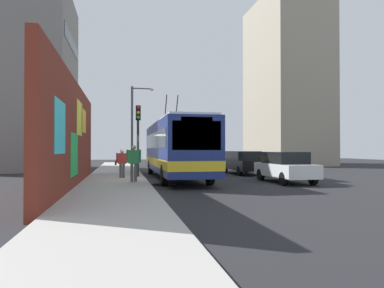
% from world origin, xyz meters
% --- Properties ---
extents(ground_plane, '(80.00, 80.00, 0.00)m').
position_xyz_m(ground_plane, '(0.00, 0.00, 0.00)').
color(ground_plane, '#232326').
extents(sidewalk_slab, '(48.00, 3.20, 0.15)m').
position_xyz_m(sidewalk_slab, '(0.00, 1.60, 0.07)').
color(sidewalk_slab, '#ADA8A0').
rests_on(sidewalk_slab, ground_plane).
extents(graffiti_wall, '(14.98, 0.32, 4.64)m').
position_xyz_m(graffiti_wall, '(-3.52, 3.35, 2.32)').
color(graffiti_wall, maroon).
rests_on(graffiti_wall, ground_plane).
extents(building_far_left, '(9.77, 7.49, 14.76)m').
position_xyz_m(building_far_left, '(12.18, 9.20, 7.38)').
color(building_far_left, gray).
rests_on(building_far_left, ground_plane).
extents(building_far_right, '(10.89, 6.39, 18.53)m').
position_xyz_m(building_far_right, '(17.85, -17.00, 9.26)').
color(building_far_right, '#9E937F').
rests_on(building_far_right, ground_plane).
extents(city_bus, '(12.25, 2.50, 5.09)m').
position_xyz_m(city_bus, '(0.96, -1.80, 1.84)').
color(city_bus, navy).
rests_on(city_bus, ground_plane).
extents(parked_car_white, '(4.33, 1.74, 1.58)m').
position_xyz_m(parked_car_white, '(-2.56, -7.00, 0.83)').
color(parked_car_white, white).
rests_on(parked_car_white, ground_plane).
extents(parked_car_black, '(4.95, 1.85, 1.58)m').
position_xyz_m(parked_car_black, '(3.90, -7.00, 0.84)').
color(parked_car_black, black).
rests_on(parked_car_black, ground_plane).
extents(pedestrian_midblock, '(0.22, 0.72, 1.56)m').
position_xyz_m(pedestrian_midblock, '(0.15, 1.26, 1.05)').
color(pedestrian_midblock, '#595960').
rests_on(pedestrian_midblock, sidewalk_slab).
extents(pedestrian_at_curb, '(0.24, 0.70, 1.77)m').
position_xyz_m(pedestrian_at_curb, '(-2.27, 0.71, 1.20)').
color(pedestrian_at_curb, '#595960').
rests_on(pedestrian_at_curb, sidewalk_slab).
extents(traffic_light, '(0.49, 0.28, 4.10)m').
position_xyz_m(traffic_light, '(0.97, 0.35, 2.91)').
color(traffic_light, '#2D382D').
rests_on(traffic_light, sidewalk_slab).
extents(street_lamp, '(0.44, 1.79, 6.55)m').
position_xyz_m(street_lamp, '(8.93, 0.25, 3.92)').
color(street_lamp, '#4C4C51').
rests_on(street_lamp, sidewalk_slab).
extents(curbside_puddle, '(1.56, 1.56, 0.00)m').
position_xyz_m(curbside_puddle, '(-2.56, -0.60, 0.00)').
color(curbside_puddle, black).
rests_on(curbside_puddle, ground_plane).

